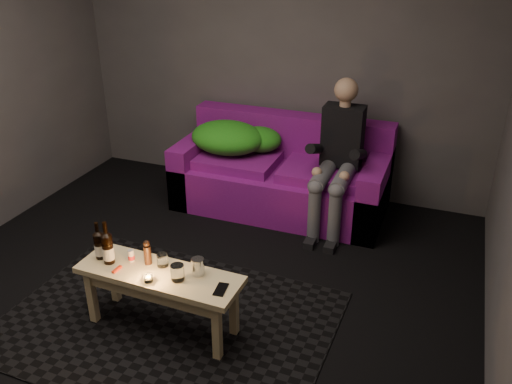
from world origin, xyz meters
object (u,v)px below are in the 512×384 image
Objects in this scene: person at (338,154)px; beer_bottle_b at (108,248)px; beer_bottle_a at (99,245)px; steel_cup at (198,267)px; coffee_table at (160,282)px; sofa at (282,177)px.

beer_bottle_b is at bearing -120.55° from person.
beer_bottle_a is 0.89× the size of beer_bottle_b.
steel_cup is at bearing 4.96° from beer_bottle_a.
person is at bearing 74.74° from steel_cup.
person is at bearing 59.45° from beer_bottle_b.
person reaches higher than beer_bottle_a.
coffee_table is 0.40m from beer_bottle_b.
coffee_table is (-0.17, -1.93, 0.06)m from sofa.
beer_bottle_b is (0.08, -0.03, 0.01)m from beer_bottle_a.
steel_cup is (0.68, 0.06, -0.04)m from beer_bottle_a.
beer_bottle_b is 2.65× the size of steel_cup.
beer_bottle_a is (-0.61, -1.92, 0.24)m from sofa.
coffee_table is at bearing 2.62° from beer_bottle_b.
person is 2.09m from beer_bottle_b.
person reaches higher than beer_bottle_b.
beer_bottle_a is at bearing 163.20° from beer_bottle_b.
coffee_table is 4.14× the size of beer_bottle_a.
person is 1.18× the size of coffee_table.
beer_bottle_b reaches higher than steel_cup.
beer_bottle_b is at bearing -105.05° from sofa.
steel_cup is at bearing -105.26° from person.
beer_bottle_a is (-1.14, -1.77, -0.12)m from person.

